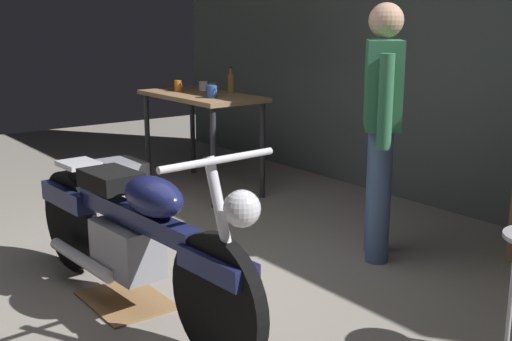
{
  "coord_description": "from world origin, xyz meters",
  "views": [
    {
      "loc": [
        3.08,
        -1.61,
        1.57
      ],
      "look_at": [
        0.02,
        0.7,
        0.65
      ],
      "focal_mm": 44.41,
      "sensor_mm": 36.0,
      "label": 1
    }
  ],
  "objects_px": {
    "person_standing": "(382,121)",
    "mug_orange_travel": "(179,86)",
    "motorcycle": "(132,232)",
    "mug_white_ceramic": "(203,86)",
    "mug_blue_enamel": "(212,92)",
    "mug_green_speckled": "(213,88)",
    "bottle": "(231,83)",
    "storage_bin": "(123,180)"
  },
  "relations": [
    {
      "from": "storage_bin",
      "to": "mug_orange_travel",
      "type": "bearing_deg",
      "value": 101.68
    },
    {
      "from": "storage_bin",
      "to": "person_standing",
      "type": "bearing_deg",
      "value": 17.43
    },
    {
      "from": "mug_green_speckled",
      "to": "bottle",
      "type": "xyz_separation_m",
      "value": [
        0.07,
        0.15,
        0.05
      ]
    },
    {
      "from": "mug_blue_enamel",
      "to": "mug_white_ceramic",
      "type": "bearing_deg",
      "value": 154.56
    },
    {
      "from": "mug_green_speckled",
      "to": "mug_orange_travel",
      "type": "relative_size",
      "value": 1.1
    },
    {
      "from": "mug_green_speckled",
      "to": "storage_bin",
      "type": "bearing_deg",
      "value": -103.62
    },
    {
      "from": "mug_blue_enamel",
      "to": "mug_green_speckled",
      "type": "distance_m",
      "value": 0.33
    },
    {
      "from": "storage_bin",
      "to": "bottle",
      "type": "distance_m",
      "value": 1.32
    },
    {
      "from": "storage_bin",
      "to": "motorcycle",
      "type": "bearing_deg",
      "value": -23.93
    },
    {
      "from": "mug_blue_enamel",
      "to": "mug_orange_travel",
      "type": "relative_size",
      "value": 1.16
    },
    {
      "from": "motorcycle",
      "to": "mug_orange_travel",
      "type": "relative_size",
      "value": 20.37
    },
    {
      "from": "motorcycle",
      "to": "mug_white_ceramic",
      "type": "distance_m",
      "value": 2.9
    },
    {
      "from": "mug_white_ceramic",
      "to": "bottle",
      "type": "bearing_deg",
      "value": 12.73
    },
    {
      "from": "mug_blue_enamel",
      "to": "mug_white_ceramic",
      "type": "distance_m",
      "value": 0.6
    },
    {
      "from": "bottle",
      "to": "person_standing",
      "type": "bearing_deg",
      "value": -7.02
    },
    {
      "from": "person_standing",
      "to": "mug_green_speckled",
      "type": "bearing_deg",
      "value": 41.09
    },
    {
      "from": "person_standing",
      "to": "mug_white_ceramic",
      "type": "xyz_separation_m",
      "value": [
        -2.42,
        0.18,
        0.02
      ]
    },
    {
      "from": "mug_orange_travel",
      "to": "person_standing",
      "type": "bearing_deg",
      "value": 1.24
    },
    {
      "from": "person_standing",
      "to": "mug_green_speckled",
      "type": "height_order",
      "value": "person_standing"
    },
    {
      "from": "motorcycle",
      "to": "storage_bin",
      "type": "xyz_separation_m",
      "value": [
        -2.11,
        0.94,
        -0.28
      ]
    },
    {
      "from": "mug_green_speckled",
      "to": "mug_blue_enamel",
      "type": "bearing_deg",
      "value": -35.06
    },
    {
      "from": "mug_green_speckled",
      "to": "bottle",
      "type": "relative_size",
      "value": 0.49
    },
    {
      "from": "motorcycle",
      "to": "mug_blue_enamel",
      "type": "relative_size",
      "value": 17.55
    },
    {
      "from": "motorcycle",
      "to": "mug_blue_enamel",
      "type": "distance_m",
      "value": 2.34
    },
    {
      "from": "storage_bin",
      "to": "bottle",
      "type": "xyz_separation_m",
      "value": [
        0.28,
        0.99,
        0.83
      ]
    },
    {
      "from": "mug_blue_enamel",
      "to": "mug_green_speckled",
      "type": "height_order",
      "value": "mug_blue_enamel"
    },
    {
      "from": "motorcycle",
      "to": "mug_white_ceramic",
      "type": "height_order",
      "value": "motorcycle"
    },
    {
      "from": "person_standing",
      "to": "mug_orange_travel",
      "type": "relative_size",
      "value": 15.53
    },
    {
      "from": "mug_white_ceramic",
      "to": "mug_orange_travel",
      "type": "height_order",
      "value": "mug_orange_travel"
    },
    {
      "from": "mug_orange_travel",
      "to": "mug_blue_enamel",
      "type": "bearing_deg",
      "value": -2.62
    },
    {
      "from": "mug_green_speckled",
      "to": "bottle",
      "type": "bearing_deg",
      "value": 63.04
    },
    {
      "from": "person_standing",
      "to": "bottle",
      "type": "xyz_separation_m",
      "value": [
        -2.07,
        0.26,
        0.07
      ]
    },
    {
      "from": "mug_green_speckled",
      "to": "mug_white_ceramic",
      "type": "height_order",
      "value": "mug_green_speckled"
    },
    {
      "from": "mug_blue_enamel",
      "to": "mug_white_ceramic",
      "type": "relative_size",
      "value": 1.06
    },
    {
      "from": "person_standing",
      "to": "mug_green_speckled",
      "type": "relative_size",
      "value": 14.11
    },
    {
      "from": "storage_bin",
      "to": "mug_green_speckled",
      "type": "bearing_deg",
      "value": 76.38
    },
    {
      "from": "mug_blue_enamel",
      "to": "mug_orange_travel",
      "type": "bearing_deg",
      "value": 177.38
    },
    {
      "from": "mug_orange_travel",
      "to": "mug_green_speckled",
      "type": "bearing_deg",
      "value": 25.29
    },
    {
      "from": "mug_orange_travel",
      "to": "mug_white_ceramic",
      "type": "bearing_deg",
      "value": 71.99
    },
    {
      "from": "storage_bin",
      "to": "mug_white_ceramic",
      "type": "distance_m",
      "value": 1.2
    },
    {
      "from": "person_standing",
      "to": "storage_bin",
      "type": "distance_m",
      "value": 2.58
    },
    {
      "from": "motorcycle",
      "to": "mug_orange_travel",
      "type": "height_order",
      "value": "mug_orange_travel"
    }
  ]
}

